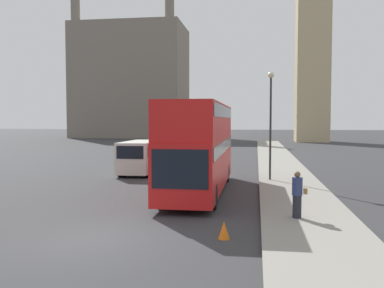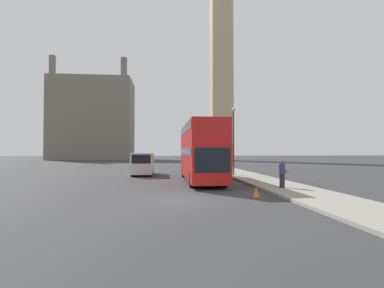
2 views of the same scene
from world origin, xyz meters
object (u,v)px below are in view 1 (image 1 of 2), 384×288
object	(u,v)px
street_lamp	(271,110)
white_van	(141,156)
red_double_decker_bus	(200,143)
pedestrian	(297,195)

from	to	relation	value
street_lamp	white_van	bearing A→B (deg)	163.41
red_double_decker_bus	pedestrian	world-z (taller)	red_double_decker_bus
street_lamp	pedestrian	bearing A→B (deg)	-86.21
red_double_decker_bus	street_lamp	size ratio (longest dim) A/B	1.81
pedestrian	street_lamp	size ratio (longest dim) A/B	0.27
pedestrian	red_double_decker_bus	bearing A→B (deg)	126.80
red_double_decker_bus	street_lamp	world-z (taller)	street_lamp
white_van	pedestrian	distance (m)	15.43
red_double_decker_bus	pedestrian	distance (m)	7.29
pedestrian	street_lamp	bearing A→B (deg)	93.79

